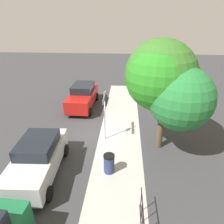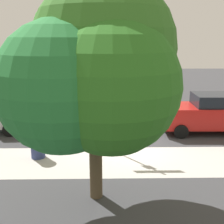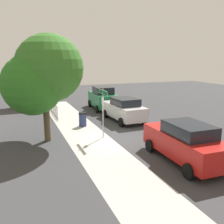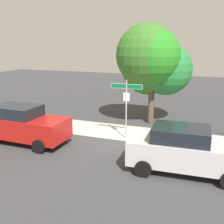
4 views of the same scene
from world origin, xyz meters
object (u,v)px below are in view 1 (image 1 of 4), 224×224
(street_sign, at_px, (105,107))
(trash_bin, at_px, (109,163))
(car_silver, at_px, (38,158))
(shade_tree, at_px, (168,84))
(car_red, at_px, (83,96))

(street_sign, xyz_separation_m, trash_bin, (2.92, 0.50, -1.69))
(street_sign, xyz_separation_m, car_silver, (3.28, -2.82, -1.27))
(street_sign, height_order, shade_tree, shade_tree)
(trash_bin, bearing_deg, car_red, -159.77)
(street_sign, bearing_deg, car_silver, -40.69)
(street_sign, relative_size, shade_tree, 0.51)
(street_sign, bearing_deg, trash_bin, 9.69)
(car_silver, height_order, trash_bin, car_silver)
(car_red, distance_m, trash_bin, 8.16)
(car_silver, bearing_deg, shade_tree, 111.48)
(street_sign, relative_size, car_red, 0.66)
(street_sign, xyz_separation_m, car_red, (-4.73, -2.32, -1.24))
(shade_tree, distance_m, trash_bin, 4.95)
(shade_tree, relative_size, car_silver, 1.35)
(street_sign, relative_size, car_silver, 0.69)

